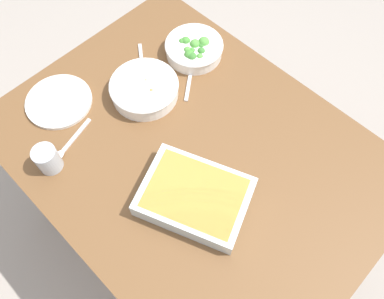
# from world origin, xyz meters

# --- Properties ---
(ground_plane) EXTENTS (6.00, 6.00, 0.00)m
(ground_plane) POSITION_xyz_m (0.00, 0.00, 0.00)
(ground_plane) COLOR #9E9389
(dining_table) EXTENTS (1.20, 0.90, 0.74)m
(dining_table) POSITION_xyz_m (0.00, 0.00, 0.65)
(dining_table) COLOR brown
(dining_table) RESTS_ON ground_plane
(stew_bowl) EXTENTS (0.23, 0.23, 0.06)m
(stew_bowl) POSITION_xyz_m (-0.26, 0.04, 0.77)
(stew_bowl) COLOR white
(stew_bowl) RESTS_ON dining_table
(broccoli_bowl) EXTENTS (0.21, 0.21, 0.07)m
(broccoli_bowl) POSITION_xyz_m (-0.27, 0.28, 0.77)
(broccoli_bowl) COLOR white
(broccoli_bowl) RESTS_ON dining_table
(baking_dish) EXTENTS (0.36, 0.32, 0.06)m
(baking_dish) POSITION_xyz_m (0.12, -0.12, 0.77)
(baking_dish) COLOR silver
(baking_dish) RESTS_ON dining_table
(drink_cup) EXTENTS (0.07, 0.07, 0.08)m
(drink_cup) POSITION_xyz_m (-0.27, -0.34, 0.78)
(drink_cup) COLOR #B2BCC6
(drink_cup) RESTS_ON dining_table
(side_plate) EXTENTS (0.22, 0.22, 0.01)m
(side_plate) POSITION_xyz_m (-0.44, -0.18, 0.75)
(side_plate) COLOR silver
(side_plate) RESTS_ON dining_table
(spoon_by_stew) EXTENTS (0.15, 0.12, 0.01)m
(spoon_by_stew) POSITION_xyz_m (-0.35, 0.11, 0.74)
(spoon_by_stew) COLOR silver
(spoon_by_stew) RESTS_ON dining_table
(spoon_by_broccoli) EXTENTS (0.12, 0.15, 0.01)m
(spoon_by_broccoli) POSITION_xyz_m (-0.21, 0.21, 0.74)
(spoon_by_broccoli) COLOR silver
(spoon_by_broccoli) RESTS_ON dining_table
(spoon_spare) EXTENTS (0.06, 0.17, 0.01)m
(spoon_spare) POSITION_xyz_m (-0.29, -0.26, 0.74)
(spoon_spare) COLOR silver
(spoon_spare) RESTS_ON dining_table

